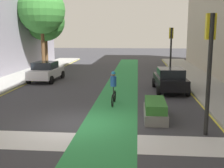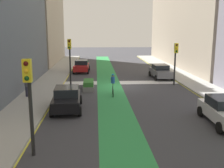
{
  "view_description": "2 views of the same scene",
  "coord_description": "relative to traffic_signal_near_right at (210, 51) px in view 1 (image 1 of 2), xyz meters",
  "views": [
    {
      "loc": [
        2.49,
        -11.71,
        3.91
      ],
      "look_at": [
        1.1,
        3.89,
        1.08
      ],
      "focal_mm": 46.11,
      "sensor_mm": 36.0,
      "label": 1
    },
    {
      "loc": [
        2.61,
        25.4,
        5.45
      ],
      "look_at": [
        1.36,
        4.61,
        1.21
      ],
      "focal_mm": 42.76,
      "sensor_mm": 36.0,
      "label": 2
    }
  ],
  "objects": [
    {
      "name": "traffic_signal_far_right",
      "position": [
        0.27,
        15.1,
        -0.19
      ],
      "size": [
        0.35,
        0.52,
        4.3
      ],
      "color": "black",
      "rests_on": "ground_plane"
    },
    {
      "name": "car_black_right_far",
      "position": [
        -0.49,
        8.13,
        -2.4
      ],
      "size": [
        2.18,
        4.28,
        1.57
      ],
      "color": "black",
      "rests_on": "ground_plane"
    },
    {
      "name": "bike_lane_paint",
      "position": [
        -3.83,
        0.72,
        -3.2
      ],
      "size": [
        2.4,
        60.0,
        0.01
      ],
      "primitive_type": "cube",
      "color": "#2D8C47",
      "rests_on": "ground_plane"
    },
    {
      "name": "street_tree_near",
      "position": [
        -12.22,
        17.54,
        2.85
      ],
      "size": [
        4.67,
        4.67,
        8.26
      ],
      "color": "brown",
      "rests_on": "sidewalk_left"
    },
    {
      "name": "curb_stripe_right",
      "position": [
        0.85,
        0.72,
        -3.2
      ],
      "size": [
        0.16,
        60.0,
        0.01
      ],
      "primitive_type": "cube",
      "color": "yellow",
      "rests_on": "ground_plane"
    },
    {
      "name": "traffic_signal_near_right",
      "position": [
        0.0,
        0.0,
        0.0
      ],
      "size": [
        0.35,
        0.52,
        4.59
      ],
      "color": "black",
      "rests_on": "ground_plane"
    },
    {
      "name": "crosswalk_band",
      "position": [
        -5.15,
        -1.28,
        -3.2
      ],
      "size": [
        12.0,
        1.8,
        0.01
      ],
      "primitive_type": "cube",
      "color": "silver",
      "rests_on": "ground_plane"
    },
    {
      "name": "car_white_left_far",
      "position": [
        -10.05,
        11.55,
        -2.4
      ],
      "size": [
        2.14,
        4.26,
        1.57
      ],
      "color": "silver",
      "rests_on": "ground_plane"
    },
    {
      "name": "ground_plane",
      "position": [
        -5.15,
        0.72,
        -3.2
      ],
      "size": [
        120.0,
        120.0,
        0.0
      ],
      "primitive_type": "plane",
      "color": "#38383D"
    },
    {
      "name": "street_tree_far",
      "position": [
        -12.8,
        20.32,
        1.85
      ],
      "size": [
        4.26,
        4.26,
        7.05
      ],
      "color": "brown",
      "rests_on": "sidewalk_left"
    },
    {
      "name": "median_planter",
      "position": [
        -1.83,
        1.82,
        -2.8
      ],
      "size": [
        1.0,
        2.55,
        0.85
      ],
      "color": "slate",
      "rests_on": "ground_plane"
    },
    {
      "name": "cyclist_in_lane",
      "position": [
        -3.94,
        4.2,
        -2.23
      ],
      "size": [
        0.32,
        1.73,
        1.86
      ],
      "color": "black",
      "rests_on": "ground_plane"
    }
  ]
}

